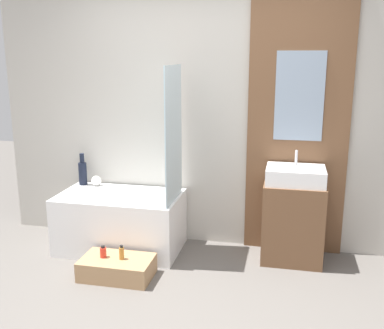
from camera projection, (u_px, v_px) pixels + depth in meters
The scene contains 12 objects.
ground_plane at pixel (165, 328), 3.10m from camera, with size 12.00×12.00×0.00m, color #605B56.
wall_tiled_back at pixel (208, 113), 4.29m from camera, with size 4.20×0.06×2.60m, color #B7B2A8.
wall_wood_accent at pixel (298, 115), 4.07m from camera, with size 0.91×0.04×2.60m.
bathtub at pixel (121, 222), 4.33m from camera, with size 1.16×0.67×0.55m.
glass_shower_screen at pixel (174, 135), 3.97m from camera, with size 0.01×0.55×1.21m, color silver.
wooden_step_bench at pixel (117, 268), 3.80m from camera, with size 0.60×0.36×0.17m, color #A87F56.
vanity_cabinet at pixel (293, 222), 4.07m from camera, with size 0.54×0.43×0.73m, color brown.
sink at pixel (295, 175), 3.97m from camera, with size 0.51×0.39×0.28m.
vase_tall_dark at pixel (83, 172), 4.57m from camera, with size 0.08×0.08×0.33m.
vase_round_light at pixel (96, 181), 4.55m from camera, with size 0.10×0.10×0.10m, color silver.
bottle_soap_primary at pixel (103, 252), 3.80m from camera, with size 0.05×0.05×0.10m.
bottle_soap_secondary at pixel (122, 253), 3.76m from camera, with size 0.04×0.04×0.13m.
Camera 1 is at (0.76, -2.64, 1.83)m, focal length 42.00 mm.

